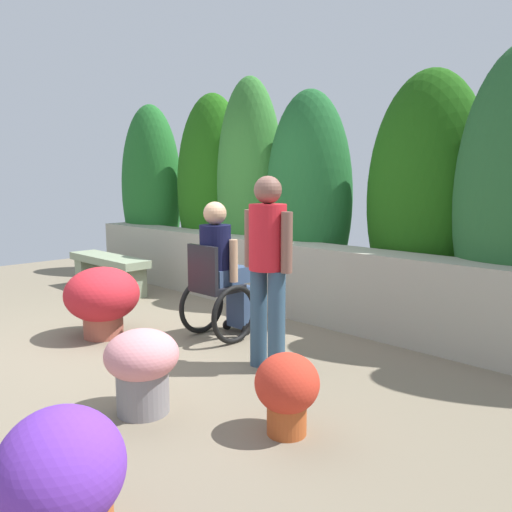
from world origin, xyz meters
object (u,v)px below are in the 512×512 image
object	(u,v)px
person_in_wheelchair	(220,275)
flower_pot_terracotta_by_wall	(62,480)
flower_pot_red_accent	(287,389)
flower_pot_small_foreground	(142,365)
flower_pot_purple_near	(102,298)
person_standing_companion	(268,260)
stone_bench	(109,268)

from	to	relation	value
person_in_wheelchair	flower_pot_terracotta_by_wall	distance (m)	2.93
person_in_wheelchair	flower_pot_red_accent	xyz separation A→B (m)	(1.73, -0.99, -0.34)
flower_pot_small_foreground	flower_pot_terracotta_by_wall	bearing A→B (deg)	-47.94
flower_pot_purple_near	flower_pot_small_foreground	distance (m)	1.81
flower_pot_terracotta_by_wall	flower_pot_small_foreground	world-z (taller)	flower_pot_terracotta_by_wall
person_standing_companion	flower_pot_purple_near	bearing A→B (deg)	-157.50
person_standing_companion	flower_pot_red_accent	size ratio (longest dim) A/B	3.10
person_standing_companion	person_in_wheelchair	bearing A→B (deg)	168.46
stone_bench	person_standing_companion	xyz separation A→B (m)	(3.54, -0.57, 0.57)
flower_pot_purple_near	flower_pot_small_foreground	bearing A→B (deg)	-20.85
flower_pot_purple_near	flower_pot_small_foreground	size ratio (longest dim) A/B	1.28
person_standing_companion	flower_pot_purple_near	world-z (taller)	person_standing_companion
flower_pot_purple_near	person_standing_companion	bearing A→B (deg)	16.56
flower_pot_terracotta_by_wall	flower_pot_small_foreground	bearing A→B (deg)	132.06
stone_bench	flower_pot_red_accent	size ratio (longest dim) A/B	3.02
stone_bench	flower_pot_small_foreground	xyz separation A→B (m)	(3.50, -1.73, -0.01)
stone_bench	person_standing_companion	bearing A→B (deg)	-11.15
person_standing_companion	flower_pot_small_foreground	bearing A→B (deg)	-86.20
stone_bench	flower_pot_small_foreground	world-z (taller)	flower_pot_small_foreground
stone_bench	flower_pot_terracotta_by_wall	size ratio (longest dim) A/B	2.50
person_in_wheelchair	flower_pot_terracotta_by_wall	world-z (taller)	person_in_wheelchair
stone_bench	flower_pot_purple_near	world-z (taller)	flower_pot_purple_near
stone_bench	flower_pot_red_accent	world-z (taller)	flower_pot_red_accent
stone_bench	flower_pot_terracotta_by_wall	bearing A→B (deg)	-33.48
stone_bench	flower_pot_red_accent	distance (m)	4.56
stone_bench	person_standing_companion	distance (m)	3.63
flower_pot_purple_near	flower_pot_small_foreground	world-z (taller)	flower_pot_purple_near
flower_pot_terracotta_by_wall	flower_pot_red_accent	size ratio (longest dim) A/B	1.20
person_standing_companion	flower_pot_red_accent	world-z (taller)	person_standing_companion
person_standing_companion	flower_pot_red_accent	bearing A→B (deg)	-34.56
person_standing_companion	flower_pot_terracotta_by_wall	size ratio (longest dim) A/B	2.57
flower_pot_purple_near	flower_pot_red_accent	bearing A→B (deg)	-4.29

